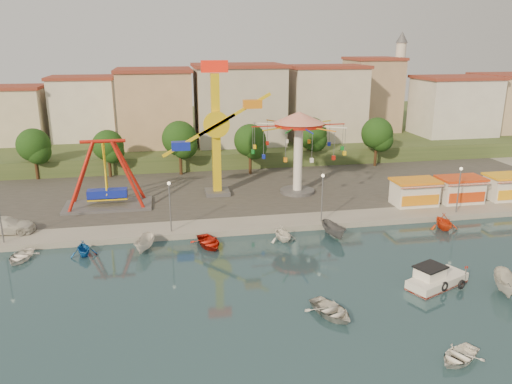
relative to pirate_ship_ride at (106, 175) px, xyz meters
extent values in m
plane|color=#16313D|center=(15.07, -22.46, -4.39)|extent=(200.00, 200.00, 0.00)
cube|color=#9E998E|center=(15.07, 39.54, -4.09)|extent=(200.00, 100.00, 0.60)
cube|color=#4C4944|center=(15.07, 7.54, -3.79)|extent=(90.00, 28.00, 0.01)
cube|color=#384C26|center=(15.07, 44.54, -2.89)|extent=(200.00, 60.00, 3.00)
cube|color=#59595E|center=(0.00, 0.00, -3.64)|extent=(10.00, 5.00, 0.30)
cube|color=#1423B1|center=(0.00, 0.00, -2.19)|extent=(4.50, 1.40, 1.00)
cylinder|color=#B71A0E|center=(0.00, 0.00, 4.01)|extent=(5.00, 0.40, 0.40)
cube|color=#59595E|center=(13.17, 2.66, -3.54)|extent=(3.00, 3.00, 0.50)
cube|color=yellow|center=(13.17, 2.66, 3.71)|extent=(1.00, 1.00, 15.00)
cube|color=red|center=(13.17, 2.66, 12.01)|extent=(3.20, 0.50, 1.40)
cylinder|color=yellow|center=(13.17, 1.86, 5.21)|extent=(3.20, 0.50, 3.20)
cube|color=yellow|center=(15.37, 1.66, 6.40)|extent=(8.95, 0.35, 5.10)
cube|color=orange|center=(17.56, 1.66, 7.60)|extent=(2.20, 1.20, 1.00)
cylinder|color=#59595E|center=(23.33, 1.36, -3.59)|extent=(4.40, 4.40, 0.40)
cylinder|color=white|center=(23.33, 1.36, 0.71)|extent=(1.10, 1.10, 9.00)
cylinder|color=#B71A0E|center=(23.33, 1.36, 5.01)|extent=(6.00, 6.00, 0.50)
cone|color=red|center=(23.33, 1.36, 5.91)|extent=(6.40, 6.40, 1.40)
cube|color=white|center=(35.65, -5.96, -2.39)|extent=(5.00, 3.00, 2.80)
cube|color=orange|center=(35.65, -5.96, -0.84)|extent=(5.40, 3.40, 0.25)
cube|color=red|center=(35.65, -7.66, -1.19)|extent=(5.00, 0.77, 0.43)
cube|color=white|center=(41.59, -5.96, -2.39)|extent=(5.00, 3.00, 2.80)
cube|color=red|center=(41.59, -5.96, -0.84)|extent=(5.40, 3.40, 0.25)
cube|color=red|center=(41.59, -7.66, -1.19)|extent=(5.00, 0.77, 0.43)
cube|color=white|center=(48.00, -5.96, -2.39)|extent=(5.00, 3.00, 2.80)
cube|color=#FFAD15|center=(48.00, -5.96, -0.84)|extent=(5.40, 3.40, 0.25)
cylinder|color=#59595E|center=(-8.93, -9.46, -1.29)|extent=(0.14, 0.14, 5.00)
cylinder|color=#59595E|center=(7.07, -9.46, -1.29)|extent=(0.14, 0.14, 5.00)
cylinder|color=#59595E|center=(23.07, -9.46, -1.29)|extent=(0.14, 0.14, 5.00)
cylinder|color=#59595E|center=(39.07, -9.46, -1.29)|extent=(0.14, 0.14, 5.00)
cylinder|color=#382314|center=(-10.93, 14.52, -2.00)|extent=(0.44, 0.44, 3.60)
sphere|color=black|center=(-10.93, 14.52, 1.10)|extent=(4.60, 4.60, 4.60)
cylinder|color=#382314|center=(-0.93, 13.78, -2.09)|extent=(0.44, 0.44, 3.40)
sphere|color=black|center=(-0.93, 13.78, 0.83)|extent=(4.35, 4.35, 4.35)
cylinder|color=#382314|center=(9.07, 13.35, -1.83)|extent=(0.44, 0.44, 3.92)
sphere|color=black|center=(9.07, 13.35, 1.54)|extent=(5.02, 5.02, 5.02)
cylinder|color=#382314|center=(19.07, 11.90, -1.96)|extent=(0.44, 0.44, 3.66)
sphere|color=black|center=(19.07, 11.90, 1.18)|extent=(4.68, 4.68, 4.68)
cylinder|color=#382314|center=(29.07, 14.90, -1.89)|extent=(0.44, 0.44, 3.80)
sphere|color=black|center=(29.07, 14.90, 1.37)|extent=(4.86, 4.86, 4.86)
cylinder|color=#382314|center=(39.07, 13.08, -1.91)|extent=(0.44, 0.44, 3.77)
sphere|color=black|center=(39.07, 13.08, 1.33)|extent=(4.83, 4.83, 4.83)
cube|color=silver|center=(-6.26, 28.93, 2.92)|extent=(12.33, 9.01, 8.63)
cube|color=tan|center=(6.88, 29.50, 4.22)|extent=(11.95, 9.28, 11.23)
cube|color=beige|center=(20.67, 26.34, 3.20)|extent=(12.59, 10.50, 9.20)
cube|color=beige|center=(34.14, 29.74, 3.22)|extent=(10.75, 9.23, 9.24)
cube|color=tan|center=(47.44, 27.87, 4.21)|extent=(12.77, 10.96, 11.21)
cube|color=silver|center=(59.22, 26.31, 4.78)|extent=(8.23, 8.98, 12.36)
cube|color=beige|center=(71.10, 31.25, 2.99)|extent=(11.59, 10.93, 8.76)
cylinder|color=silver|center=(51.07, 31.54, 6.61)|extent=(1.80, 1.80, 16.00)
cylinder|color=#59595E|center=(51.07, 31.54, 11.61)|extent=(2.80, 2.80, 0.30)
cone|color=#59595E|center=(51.07, 31.54, 15.61)|extent=(2.20, 2.20, 2.00)
cube|color=white|center=(28.17, -24.38, -4.07)|extent=(5.85, 4.10, 0.99)
cube|color=#B71A0E|center=(28.17, -24.38, -4.31)|extent=(5.85, 4.10, 0.18)
cube|color=white|center=(27.51, -24.27, -3.24)|extent=(2.67, 2.38, 0.99)
cube|color=black|center=(27.51, -24.27, -2.70)|extent=(2.95, 2.67, 0.13)
torus|color=black|center=(28.17, -25.47, -3.90)|extent=(0.85, 0.53, 0.83)
torus|color=black|center=(29.70, -25.42, -3.90)|extent=(0.85, 0.53, 0.83)
imported|color=silver|center=(18.13, -27.21, -3.98)|extent=(4.13, 4.78, 0.83)
imported|color=white|center=(24.21, -33.86, -4.05)|extent=(4.06, 3.67, 0.69)
imported|color=silver|center=(32.88, -26.49, -3.60)|extent=(3.17, 4.39, 1.59)
imported|color=silver|center=(-9.40, -6.76, -2.98)|extent=(5.80, 2.72, 1.64)
imported|color=white|center=(-6.70, -12.66, -4.02)|extent=(3.33, 4.07, 0.74)
imported|color=#1459B1|center=(-1.14, -12.66, -3.66)|extent=(3.03, 3.30, 1.47)
imported|color=silver|center=(4.49, -12.66, -3.67)|extent=(2.49, 3.99, 1.44)
imported|color=red|center=(10.57, -12.66, -3.97)|extent=(3.87, 4.68, 0.84)
imported|color=white|center=(18.01, -12.66, -3.59)|extent=(3.35, 3.65, 1.61)
imported|color=#5A5A5F|center=(23.38, -12.66, -3.64)|extent=(2.21, 4.12, 1.51)
imported|color=#E53F14|center=(35.66, -12.66, -3.52)|extent=(3.16, 3.57, 1.75)
camera|label=1|loc=(6.73, -57.91, 14.82)|focal=35.00mm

